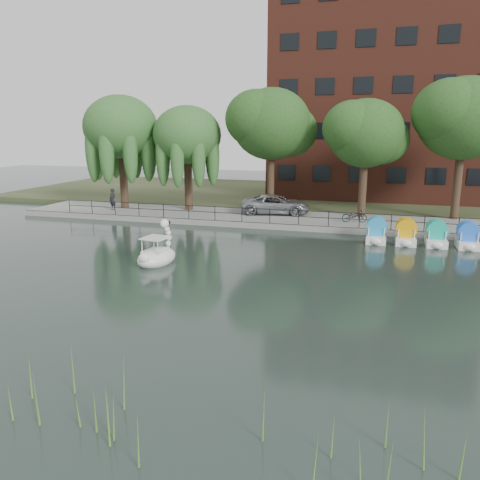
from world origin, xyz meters
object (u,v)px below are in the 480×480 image
at_px(minivan, 276,203).
at_px(bicycle, 355,215).
at_px(pedestrian, 113,198).
at_px(swan_boat, 157,254).

distance_m(minivan, bicycle, 6.25).
distance_m(bicycle, pedestrian, 18.88).
xyz_separation_m(minivan, bicycle, (5.97, -1.83, -0.33)).
xyz_separation_m(bicycle, swan_boat, (-9.30, -11.87, -0.43)).
bearing_deg(pedestrian, minivan, 27.40).
bearing_deg(minivan, bicycle, -117.43).
xyz_separation_m(pedestrian, swan_boat, (9.57, -11.85, -0.92)).
bearing_deg(pedestrian, swan_boat, -31.80).
bearing_deg(swan_boat, bicycle, 59.99).
height_order(bicycle, swan_boat, swan_boat).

